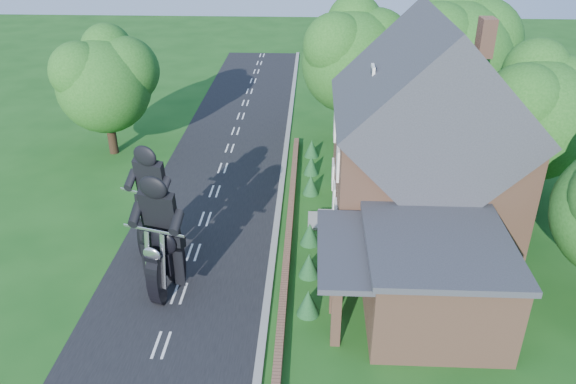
{
  "coord_description": "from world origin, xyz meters",
  "views": [
    {
      "loc": [
        5.31,
        -18.18,
        14.43
      ],
      "look_at": [
        4.3,
        3.84,
        2.8
      ],
      "focal_mm": 35.0,
      "sensor_mm": 36.0,
      "label": 1
    }
  ],
  "objects_px": {
    "annex": "(430,277)",
    "motorcycle_follow": "(158,238)",
    "house": "(424,144)",
    "motorcycle_lead": "(167,277)",
    "garden_wall": "(289,228)"
  },
  "relations": [
    {
      "from": "annex",
      "to": "motorcycle_follow",
      "type": "bearing_deg",
      "value": 161.89
    },
    {
      "from": "garden_wall",
      "to": "motorcycle_lead",
      "type": "distance_m",
      "value": 6.89
    },
    {
      "from": "house",
      "to": "motorcycle_follow",
      "type": "relative_size",
      "value": 5.93
    },
    {
      "from": "annex",
      "to": "motorcycle_follow",
      "type": "height_order",
      "value": "annex"
    },
    {
      "from": "house",
      "to": "motorcycle_lead",
      "type": "bearing_deg",
      "value": -151.34
    },
    {
      "from": "garden_wall",
      "to": "house",
      "type": "height_order",
      "value": "house"
    },
    {
      "from": "garden_wall",
      "to": "motorcycle_lead",
      "type": "bearing_deg",
      "value": -133.6
    },
    {
      "from": "house",
      "to": "motorcycle_follow",
      "type": "height_order",
      "value": "house"
    },
    {
      "from": "house",
      "to": "motorcycle_lead",
      "type": "height_order",
      "value": "house"
    },
    {
      "from": "garden_wall",
      "to": "house",
      "type": "bearing_deg",
      "value": 9.17
    },
    {
      "from": "motorcycle_lead",
      "to": "house",
      "type": "bearing_deg",
      "value": -135.11
    },
    {
      "from": "house",
      "to": "annex",
      "type": "distance_m",
      "value": 7.3
    },
    {
      "from": "annex",
      "to": "motorcycle_lead",
      "type": "height_order",
      "value": "annex"
    },
    {
      "from": "motorcycle_lead",
      "to": "motorcycle_follow",
      "type": "distance_m",
      "value": 3.1
    },
    {
      "from": "garden_wall",
      "to": "motorcycle_lead",
      "type": "xyz_separation_m",
      "value": [
        -4.73,
        -4.97,
        0.61
      ]
    }
  ]
}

